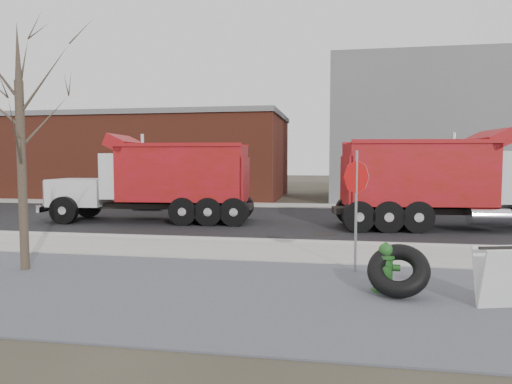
% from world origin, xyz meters
% --- Properties ---
extents(ground, '(120.00, 120.00, 0.00)m').
position_xyz_m(ground, '(0.00, 0.00, 0.00)').
color(ground, '#383328').
rests_on(ground, ground).
extents(gravel_verge, '(60.00, 5.00, 0.03)m').
position_xyz_m(gravel_verge, '(0.00, -3.50, 0.01)').
color(gravel_verge, slate).
rests_on(gravel_verge, ground).
extents(sidewalk, '(60.00, 2.50, 0.06)m').
position_xyz_m(sidewalk, '(0.00, 0.25, 0.03)').
color(sidewalk, '#9E9B93').
rests_on(sidewalk, ground).
extents(curb, '(60.00, 0.15, 0.11)m').
position_xyz_m(curb, '(0.00, 1.55, 0.06)').
color(curb, '#9E9B93').
rests_on(curb, ground).
extents(road, '(60.00, 9.40, 0.02)m').
position_xyz_m(road, '(0.00, 6.30, 0.01)').
color(road, black).
rests_on(road, ground).
extents(far_sidewalk, '(60.00, 2.00, 0.06)m').
position_xyz_m(far_sidewalk, '(0.00, 12.00, 0.03)').
color(far_sidewalk, '#9E9B93').
rests_on(far_sidewalk, ground).
extents(building_grey, '(12.00, 10.00, 8.00)m').
position_xyz_m(building_grey, '(9.00, 18.00, 4.00)').
color(building_grey, slate).
rests_on(building_grey, ground).
extents(building_brick, '(20.20, 8.20, 5.30)m').
position_xyz_m(building_brick, '(-10.00, 17.00, 2.65)').
color(building_brick, brown).
rests_on(building_brick, ground).
extents(bare_tree, '(3.20, 3.20, 5.20)m').
position_xyz_m(bare_tree, '(-3.20, -2.60, 3.30)').
color(bare_tree, '#382D23').
rests_on(bare_tree, ground).
extents(fire_hydrant, '(0.50, 0.49, 0.90)m').
position_xyz_m(fire_hydrant, '(4.18, -2.96, 0.41)').
color(fire_hydrant, '#276325').
rests_on(fire_hydrant, ground).
extents(truck_tire, '(1.26, 1.19, 0.94)m').
position_xyz_m(truck_tire, '(4.37, -3.19, 0.46)').
color(truck_tire, black).
rests_on(truck_tire, ground).
extents(stop_sign, '(0.55, 0.47, 2.55)m').
position_xyz_m(stop_sign, '(3.72, -1.62, 1.75)').
color(stop_sign, gray).
rests_on(stop_sign, ground).
extents(sandwich_board, '(0.80, 0.62, 0.98)m').
position_xyz_m(sandwich_board, '(5.84, -3.61, 0.52)').
color(sandwich_board, silver).
rests_on(sandwich_board, ground).
extents(dump_truck_red_a, '(8.29, 3.08, 3.32)m').
position_xyz_m(dump_truck_red_a, '(7.00, 5.08, 1.69)').
color(dump_truck_red_a, black).
rests_on(dump_truck_red_a, ground).
extents(dump_truck_red_b, '(7.78, 2.79, 3.26)m').
position_xyz_m(dump_truck_red_b, '(-3.23, 5.17, 1.66)').
color(dump_truck_red_b, black).
rests_on(dump_truck_red_b, ground).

